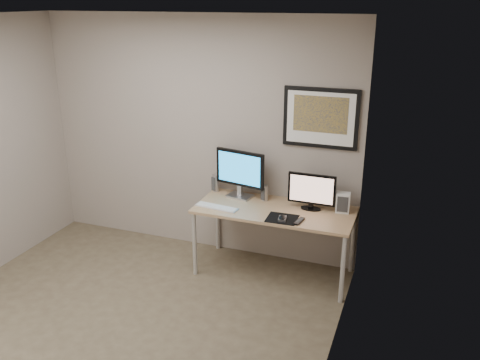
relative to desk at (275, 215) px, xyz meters
The scene contains 13 objects.
floor 1.81m from the desk, 126.53° to the right, with size 3.60×3.60×0.00m, color #4A3F2E.
room 1.66m from the desk, 137.99° to the right, with size 3.60×3.60×3.60m.
desk is the anchor object (origin of this frame).
framed_art 1.07m from the desk, 43.46° to the left, with size 0.75×0.04×0.60m.
monitor_large 0.59m from the desk, 157.44° to the left, with size 0.56×0.23×0.51m.
monitor_tv 0.45m from the desk, 17.86° to the left, with size 0.48×0.11×0.38m.
speaker_left 0.81m from the desk, 160.94° to the left, with size 0.07×0.07×0.18m, color #A6A6AA.
speaker_right 0.29m from the desk, 131.97° to the left, with size 0.07×0.07×0.17m, color #A6A6AA.
keyboard 0.60m from the desk, 162.69° to the right, with size 0.45×0.12×0.02m, color silver.
mousepad 0.26m from the desk, 57.19° to the right, with size 0.29×0.26×0.00m, color black.
mouse 0.29m from the desk, 58.90° to the right, with size 0.07×0.12×0.04m, color black.
remote 0.39m from the desk, 36.31° to the right, with size 0.05×0.17×0.02m, color black.
fan_unit 0.69m from the desk, 13.31° to the left, with size 0.13×0.10×0.20m, color silver.
Camera 1 is at (2.30, -3.20, 2.75)m, focal length 38.00 mm.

